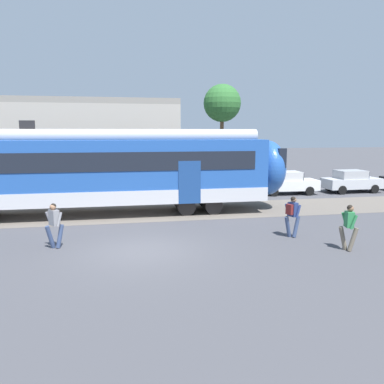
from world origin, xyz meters
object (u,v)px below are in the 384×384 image
parked_car_silver (351,181)px  parked_car_white (287,183)px  pedestrian_navy (292,213)px  pedestrian_grey (54,222)px  pedestrian_green (349,224)px

parked_car_silver → parked_car_white: bearing=179.3°
pedestrian_navy → parked_car_silver: pedestrian_navy is taller
pedestrian_grey → parked_car_white: (13.40, 9.78, -0.18)m
pedestrian_green → parked_car_silver: bearing=56.4°
parked_car_silver → pedestrian_green: bearing=-123.6°
pedestrian_grey → parked_car_silver: 20.63m
pedestrian_grey → parked_car_silver: pedestrian_grey is taller
pedestrian_grey → parked_car_white: size_ratio=0.41×
pedestrian_green → parked_car_white: bearing=75.4°
pedestrian_navy → parked_car_silver: size_ratio=0.41×
pedestrian_grey → pedestrian_green: 10.53m
pedestrian_grey → parked_car_silver: (18.19, 9.73, -0.18)m
pedestrian_navy → pedestrian_green: (1.22, -1.96, -0.03)m
pedestrian_navy → parked_car_white: pedestrian_navy is taller
parked_car_white → parked_car_silver: (4.78, -0.06, 0.00)m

